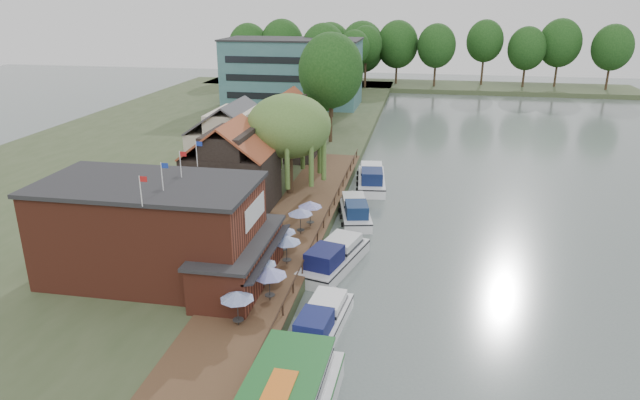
# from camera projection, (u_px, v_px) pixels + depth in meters

# --- Properties ---
(ground) EXTENTS (260.00, 260.00, 0.00)m
(ground) POSITION_uv_depth(u_px,v_px,m) (372.00, 300.00, 40.86)
(ground) COLOR #53605E
(ground) RESTS_ON ground
(land_bank) EXTENTS (50.00, 140.00, 1.00)m
(land_bank) POSITION_uv_depth(u_px,v_px,m) (179.00, 151.00, 78.24)
(land_bank) COLOR #384728
(land_bank) RESTS_ON ground
(quay_deck) EXTENTS (6.00, 50.00, 0.10)m
(quay_deck) POSITION_uv_depth(u_px,v_px,m) (294.00, 226.00, 51.14)
(quay_deck) COLOR #47301E
(quay_deck) RESTS_ON land_bank
(quay_rail) EXTENTS (0.20, 49.00, 1.00)m
(quay_rail) POSITION_uv_depth(u_px,v_px,m) (325.00, 222.00, 50.99)
(quay_rail) COLOR black
(quay_rail) RESTS_ON land_bank
(pub) EXTENTS (20.00, 11.00, 7.30)m
(pub) POSITION_uv_depth(u_px,v_px,m) (177.00, 231.00, 40.77)
(pub) COLOR maroon
(pub) RESTS_ON land_bank
(hotel_block) EXTENTS (25.40, 12.40, 12.30)m
(hotel_block) POSITION_uv_depth(u_px,v_px,m) (292.00, 72.00, 107.04)
(hotel_block) COLOR #38666B
(hotel_block) RESTS_ON land_bank
(cottage_a) EXTENTS (8.60, 7.60, 8.50)m
(cottage_a) POSITION_uv_depth(u_px,v_px,m) (232.00, 165.00, 54.63)
(cottage_a) COLOR black
(cottage_a) RESTS_ON land_bank
(cottage_b) EXTENTS (9.60, 8.60, 8.50)m
(cottage_b) POSITION_uv_depth(u_px,v_px,m) (235.00, 140.00, 64.40)
(cottage_b) COLOR beige
(cottage_b) RESTS_ON land_bank
(cottage_c) EXTENTS (7.60, 7.60, 8.50)m
(cottage_c) POSITION_uv_depth(u_px,v_px,m) (288.00, 125.00, 72.05)
(cottage_c) COLOR black
(cottage_c) RESTS_ON land_bank
(willow) EXTENTS (8.60, 8.60, 10.43)m
(willow) POSITION_uv_depth(u_px,v_px,m) (289.00, 145.00, 58.16)
(willow) COLOR #476B2D
(willow) RESTS_ON land_bank
(umbrella_0) EXTENTS (2.15, 2.15, 2.38)m
(umbrella_0) POSITION_uv_depth(u_px,v_px,m) (238.00, 308.00, 35.32)
(umbrella_0) COLOR navy
(umbrella_0) RESTS_ON quay_deck
(umbrella_1) EXTENTS (2.43, 2.43, 2.38)m
(umbrella_1) POSITION_uv_depth(u_px,v_px,m) (270.00, 284.00, 38.27)
(umbrella_1) COLOR #1B2296
(umbrella_1) RESTS_ON quay_deck
(umbrella_2) EXTENTS (2.10, 2.10, 2.38)m
(umbrella_2) POSITION_uv_depth(u_px,v_px,m) (262.00, 273.00, 39.83)
(umbrella_2) COLOR navy
(umbrella_2) RESTS_ON quay_deck
(umbrella_3) EXTENTS (2.22, 2.22, 2.38)m
(umbrella_3) POSITION_uv_depth(u_px,v_px,m) (287.00, 250.00, 43.42)
(umbrella_3) COLOR navy
(umbrella_3) RESTS_ON quay_deck
(umbrella_4) EXTENTS (2.18, 2.18, 2.38)m
(umbrella_4) POSITION_uv_depth(u_px,v_px,m) (282.00, 240.00, 45.27)
(umbrella_4) COLOR navy
(umbrella_4) RESTS_ON quay_deck
(umbrella_5) EXTENTS (2.17, 2.17, 2.38)m
(umbrella_5) POSITION_uv_depth(u_px,v_px,m) (300.00, 221.00, 49.02)
(umbrella_5) COLOR navy
(umbrella_5) RESTS_ON quay_deck
(umbrella_6) EXTENTS (2.17, 2.17, 2.38)m
(umbrella_6) POSITION_uv_depth(u_px,v_px,m) (310.00, 214.00, 50.72)
(umbrella_6) COLOR navy
(umbrella_6) RESTS_ON quay_deck
(cruiser_0) EXTENTS (3.78, 9.16, 2.12)m
(cruiser_0) POSITION_uv_depth(u_px,v_px,m) (322.00, 317.00, 36.61)
(cruiser_0) COLOR white
(cruiser_0) RESTS_ON ground
(cruiser_1) EXTENTS (5.64, 10.41, 2.41)m
(cruiser_1) POSITION_uv_depth(u_px,v_px,m) (334.00, 254.00, 45.26)
(cruiser_1) COLOR silver
(cruiser_1) RESTS_ON ground
(cruiser_2) EXTENTS (4.89, 9.71, 2.23)m
(cruiser_2) POSITION_uv_depth(u_px,v_px,m) (355.00, 208.00, 55.41)
(cruiser_2) COLOR silver
(cruiser_2) RESTS_ON ground
(cruiser_3) EXTENTS (4.46, 10.66, 2.53)m
(cruiser_3) POSITION_uv_depth(u_px,v_px,m) (372.00, 176.00, 64.81)
(cruiser_3) COLOR white
(cruiser_3) RESTS_ON ground
(bank_tree_0) EXTENTS (8.94, 8.94, 15.11)m
(bank_tree_0) POSITION_uv_depth(u_px,v_px,m) (331.00, 88.00, 78.80)
(bank_tree_0) COLOR #143811
(bank_tree_0) RESTS_ON land_bank
(bank_tree_1) EXTENTS (6.67, 6.67, 10.37)m
(bank_tree_1) POSITION_uv_depth(u_px,v_px,m) (324.00, 95.00, 87.82)
(bank_tree_1) COLOR #143811
(bank_tree_1) RESTS_ON land_bank
(bank_tree_2) EXTENTS (6.21, 6.21, 11.54)m
(bank_tree_2) POSITION_uv_depth(u_px,v_px,m) (332.00, 83.00, 96.17)
(bank_tree_2) COLOR #143811
(bank_tree_2) RESTS_ON land_bank
(bank_tree_3) EXTENTS (8.93, 8.93, 14.87)m
(bank_tree_3) POSITION_uv_depth(u_px,v_px,m) (324.00, 62.00, 111.39)
(bank_tree_3) COLOR #143811
(bank_tree_3) RESTS_ON land_bank
(bank_tree_4) EXTENTS (6.44, 6.44, 13.05)m
(bank_tree_4) POSITION_uv_depth(u_px,v_px,m) (354.00, 61.00, 121.91)
(bank_tree_4) COLOR #143811
(bank_tree_4) RESTS_ON land_bank
(bank_tree_5) EXTENTS (7.22, 7.22, 13.62)m
(bank_tree_5) POSITION_uv_depth(u_px,v_px,m) (366.00, 57.00, 127.99)
(bank_tree_5) COLOR #143811
(bank_tree_5) RESTS_ON land_bank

